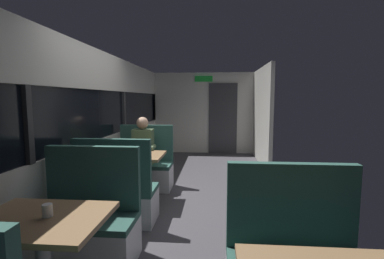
{
  "coord_description": "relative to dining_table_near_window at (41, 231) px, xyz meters",
  "views": [
    {
      "loc": [
        0.32,
        -3.9,
        1.57
      ],
      "look_at": [
        -0.28,
        3.49,
        0.75
      ],
      "focal_mm": 26.32,
      "sensor_mm": 36.0,
      "label": 1
    }
  ],
  "objects": [
    {
      "name": "ground_plane",
      "position": [
        0.89,
        2.09,
        -0.65
      ],
      "size": [
        3.3,
        9.2,
        0.02
      ],
      "primitive_type": "cube",
      "color": "#423F44"
    },
    {
      "name": "carriage_window_panel_left",
      "position": [
        -0.56,
        2.09,
        0.47
      ],
      "size": [
        0.09,
        8.48,
        2.3
      ],
      "color": "beige",
      "rests_on": "ground_plane"
    },
    {
      "name": "carriage_end_bulkhead",
      "position": [
        0.95,
        6.28,
        0.5
      ],
      "size": [
        2.9,
        0.11,
        2.3
      ],
      "color": "beige",
      "rests_on": "ground_plane"
    },
    {
      "name": "carriage_aisle_panel_right",
      "position": [
        2.34,
        5.09,
        0.51
      ],
      "size": [
        0.08,
        2.4,
        2.3
      ],
      "primitive_type": "cube",
      "color": "beige",
      "rests_on": "ground_plane"
    },
    {
      "name": "dining_table_near_window",
      "position": [
        0.0,
        0.0,
        0.0
      ],
      "size": [
        0.9,
        0.7,
        0.74
      ],
      "color": "#9E9EA3",
      "rests_on": "ground_plane"
    },
    {
      "name": "bench_near_window_facing_entry",
      "position": [
        0.0,
        0.7,
        -0.31
      ],
      "size": [
        0.95,
        0.5,
        1.1
      ],
      "color": "silver",
      "rests_on": "ground_plane"
    },
    {
      "name": "dining_table_mid_window",
      "position": [
        0.0,
        2.24,
        0.0
      ],
      "size": [
        0.9,
        0.7,
        0.74
      ],
      "color": "#9E9EA3",
      "rests_on": "ground_plane"
    },
    {
      "name": "bench_mid_window_facing_end",
      "position": [
        0.0,
        1.55,
        -0.31
      ],
      "size": [
        0.95,
        0.5,
        1.1
      ],
      "color": "silver",
      "rests_on": "ground_plane"
    },
    {
      "name": "bench_mid_window_facing_entry",
      "position": [
        0.0,
        2.94,
        -0.31
      ],
      "size": [
        0.95,
        0.5,
        1.1
      ],
      "color": "silver",
      "rests_on": "ground_plane"
    },
    {
      "name": "seated_passenger",
      "position": [
        0.0,
        2.87,
        -0.1
      ],
      "size": [
        0.47,
        0.55,
        1.26
      ],
      "color": "#26262D",
      "rests_on": "ground_plane"
    },
    {
      "name": "coffee_cup_primary",
      "position": [
        -0.02,
        2.13,
        0.15
      ],
      "size": [
        0.07,
        0.07,
        0.09
      ],
      "color": "white",
      "rests_on": "dining_table_mid_window"
    },
    {
      "name": "coffee_cup_secondary",
      "position": [
        0.04,
        0.02,
        0.15
      ],
      "size": [
        0.07,
        0.07,
        0.09
      ],
      "color": "white",
      "rests_on": "dining_table_near_window"
    }
  ]
}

